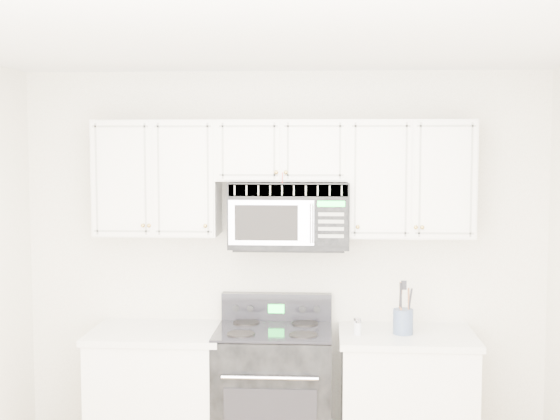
{
  "coord_description": "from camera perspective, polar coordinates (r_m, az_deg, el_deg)",
  "views": [
    {
      "loc": [
        0.3,
        -3.46,
        2.11
      ],
      "look_at": [
        0.0,
        1.3,
        1.71
      ],
      "focal_mm": 50.0,
      "sensor_mm": 36.0,
      "label": 1
    }
  ],
  "objects": [
    {
      "name": "room",
      "position": [
        3.56,
        -1.32,
        -8.37
      ],
      "size": [
        3.51,
        3.51,
        2.61
      ],
      "color": "olive",
      "rests_on": "ground"
    },
    {
      "name": "base_cabinet_left",
      "position": [
        5.29,
        -8.84,
        -13.84
      ],
      "size": [
        0.86,
        0.65,
        0.92
      ],
      "color": "silver",
      "rests_on": "ground"
    },
    {
      "name": "shaker_salt",
      "position": [
        4.97,
        5.67,
        -8.45
      ],
      "size": [
        0.05,
        0.05,
        0.11
      ],
      "color": "silver",
      "rests_on": "base_cabinet_right"
    },
    {
      "name": "shaker_pepper",
      "position": [
        4.97,
        5.74,
        -8.54
      ],
      "size": [
        0.04,
        0.04,
        0.09
      ],
      "color": "silver",
      "rests_on": "base_cabinet_right"
    },
    {
      "name": "range",
      "position": [
        5.17,
        -0.45,
        -13.55
      ],
      "size": [
        0.74,
        0.67,
        1.11
      ],
      "color": "black",
      "rests_on": "ground"
    },
    {
      "name": "utensil_crock",
      "position": [
        5.02,
        8.99,
        -7.96
      ],
      "size": [
        0.13,
        0.13,
        0.34
      ],
      "color": "#46586F",
      "rests_on": "base_cabinet_right"
    },
    {
      "name": "base_cabinet_right",
      "position": [
        5.2,
        9.21,
        -14.18
      ],
      "size": [
        0.86,
        0.65,
        0.92
      ],
      "color": "silver",
      "rests_on": "ground"
    },
    {
      "name": "microwave",
      "position": [
        5.04,
        0.69,
        -0.33
      ],
      "size": [
        0.77,
        0.43,
        0.42
      ],
      "color": "black",
      "rests_on": "ground"
    },
    {
      "name": "upper_cabinets",
      "position": [
        5.05,
        0.2,
        2.77
      ],
      "size": [
        2.44,
        0.37,
        0.75
      ],
      "color": "silver",
      "rests_on": "ground"
    }
  ]
}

